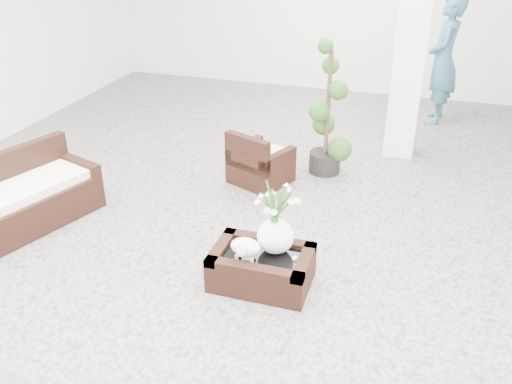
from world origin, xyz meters
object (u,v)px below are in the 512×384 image
(armchair, at_px, (261,157))
(coffee_table, at_px, (262,269))
(topiary, at_px, (328,110))
(loveseat, at_px, (27,191))

(armchair, bearing_deg, coffee_table, 130.05)
(coffee_table, height_order, topiary, topiary)
(armchair, height_order, topiary, topiary)
(topiary, bearing_deg, armchair, -142.92)
(armchair, xyz_separation_m, loveseat, (-2.10, -1.73, 0.05))
(loveseat, height_order, topiary, topiary)
(coffee_table, relative_size, armchair, 1.31)
(coffee_table, relative_size, topiary, 0.53)
(loveseat, distance_m, topiary, 3.65)
(coffee_table, distance_m, armchair, 2.13)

